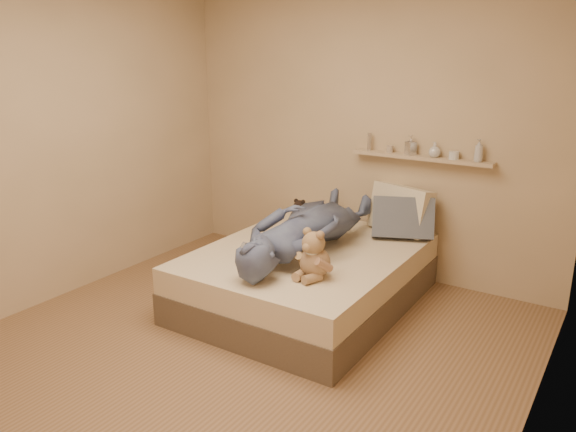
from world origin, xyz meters
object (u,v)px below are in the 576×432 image
Objects in this scene: dark_plush at (300,214)px; person at (304,227)px; pillow_grey at (403,218)px; bed at (307,277)px; teddy_bear at (314,258)px; game_console at (250,248)px; wall_shelf at (420,158)px; pillow_cream at (401,210)px.

person is at bearing -55.59° from dark_plush.
bed is at bearing -126.59° from pillow_grey.
teddy_bear reaches higher than dark_plush.
pillow_grey is (0.69, 1.20, 0.03)m from game_console.
pillow_grey is (0.19, 1.14, 0.02)m from teddy_bear.
wall_shelf is (0.55, 0.91, 0.88)m from bed.
bed is 1.38m from wall_shelf.
bed is at bearing 125.33° from teddy_bear.
dark_plush is at bearing -158.19° from pillow_cream.
wall_shelf is (0.93, 0.40, 0.54)m from dark_plush.
wall_shelf is at bearing 80.23° from pillow_grey.
pillow_cream reaches higher than bed.
pillow_cream is 0.33× the size of person.
bed is at bearing 70.57° from game_console.
pillow_cream is 0.16m from pillow_grey.
wall_shelf is at bearing 62.78° from game_console.
pillow_cream is at bearing -145.69° from wall_shelf.
game_console is 0.50m from teddy_bear.
bed is 3.45× the size of pillow_cream.
pillow_cream is (0.81, 0.33, 0.09)m from dark_plush.
person reaches higher than pillow_grey.
game_console is 1.48m from pillow_cream.
teddy_bear is at bearing -99.51° from pillow_grey.
bed is 11.99× the size of game_console.
pillow_grey is 0.53m from wall_shelf.
wall_shelf is at bearing 23.52° from dark_plush.
game_console is 1.04m from dark_plush.
bed is at bearing -52.99° from dark_plush.
pillow_cream reaches higher than teddy_bear.
dark_plush is 0.88m from pillow_cream.
teddy_bear is 0.71× the size of pillow_grey.
pillow_grey is (0.89, 0.19, 0.06)m from dark_plush.
teddy_bear is at bearing -99.55° from wall_shelf.
bed is 0.71m from dark_plush.
bed is 0.43m from person.
pillow_cream is 1.10× the size of pillow_grey.
bed is 5.33× the size of teddy_bear.
pillow_grey is (0.51, 0.69, 0.40)m from bed.
bed is 0.95m from pillow_grey.
pillow_grey is at bearing 60.03° from game_console.
wall_shelf is at bearing 34.31° from pillow_cream.
wall_shelf reaches higher than game_console.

